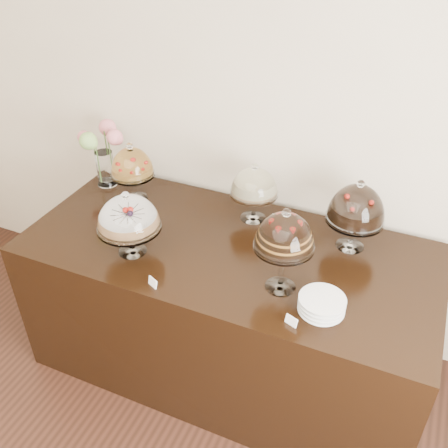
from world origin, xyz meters
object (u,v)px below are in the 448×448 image
at_px(flower_vase, 102,149).
at_px(display_counter, 227,308).
at_px(cake_stand_dark_choco, 357,207).
at_px(plate_stack, 322,304).
at_px(cake_stand_choco_layer, 285,235).
at_px(cake_stand_cheesecake, 254,185).
at_px(cake_stand_sugar_sponge, 128,216).
at_px(cake_stand_fruit_tart, 132,165).

bearing_deg(flower_vase, display_counter, -17.56).
height_order(cake_stand_dark_choco, plate_stack, cake_stand_dark_choco).
xyz_separation_m(cake_stand_choco_layer, cake_stand_dark_choco, (0.24, 0.46, -0.06)).
bearing_deg(plate_stack, cake_stand_cheesecake, 133.40).
xyz_separation_m(cake_stand_choco_layer, flower_vase, (-1.33, 0.50, -0.06)).
height_order(cake_stand_choco_layer, flower_vase, cake_stand_choco_layer).
bearing_deg(cake_stand_choco_layer, cake_stand_sugar_sponge, -176.76).
bearing_deg(cake_stand_choco_layer, flower_vase, 159.52).
xyz_separation_m(cake_stand_sugar_sponge, cake_stand_choco_layer, (0.80, 0.05, 0.08)).
bearing_deg(display_counter, cake_stand_sugar_sponge, -152.34).
bearing_deg(cake_stand_cheesecake, display_counter, -94.28).
bearing_deg(cake_stand_cheesecake, cake_stand_fruit_tart, -173.75).
bearing_deg(cake_stand_dark_choco, cake_stand_cheesecake, 175.49).
bearing_deg(display_counter, cake_stand_cheesecake, 85.72).
relative_size(cake_stand_dark_choco, cake_stand_fruit_tart, 1.09).
xyz_separation_m(cake_stand_sugar_sponge, plate_stack, (1.02, -0.03, -0.19)).
bearing_deg(cake_stand_dark_choco, cake_stand_fruit_tart, -178.42).
distance_m(cake_stand_cheesecake, cake_stand_dark_choco, 0.57).
distance_m(display_counter, flower_vase, 1.23).
relative_size(cake_stand_sugar_sponge, cake_stand_fruit_tart, 0.99).
relative_size(cake_stand_cheesecake, flower_vase, 0.88).
bearing_deg(flower_vase, cake_stand_cheesecake, 0.39).
xyz_separation_m(display_counter, cake_stand_choco_layer, (0.35, -0.19, 0.76)).
xyz_separation_m(flower_vase, plate_stack, (1.55, -0.58, -0.21)).
distance_m(cake_stand_sugar_sponge, cake_stand_fruit_tart, 0.54).
relative_size(cake_stand_choco_layer, cake_stand_fruit_tart, 1.21).
height_order(cake_stand_choco_layer, cake_stand_fruit_tart, cake_stand_choco_layer).
bearing_deg(cake_stand_cheesecake, cake_stand_dark_choco, -4.51).
bearing_deg(cake_stand_fruit_tart, flower_vase, 163.83).
bearing_deg(display_counter, cake_stand_dark_choco, 24.46).
relative_size(flower_vase, plate_stack, 1.94).
bearing_deg(flower_vase, cake_stand_sugar_sponge, -45.68).
height_order(cake_stand_choco_layer, cake_stand_cheesecake, cake_stand_choco_layer).
xyz_separation_m(cake_stand_cheesecake, cake_stand_fruit_tart, (-0.74, -0.08, 0.01)).
bearing_deg(cake_stand_cheesecake, flower_vase, -179.61).
distance_m(cake_stand_dark_choco, cake_stand_fruit_tart, 1.31).
xyz_separation_m(display_counter, cake_stand_fruit_tart, (-0.72, 0.23, 0.68)).
bearing_deg(plate_stack, cake_stand_dark_choco, 87.98).
bearing_deg(display_counter, flower_vase, 162.44).
height_order(cake_stand_choco_layer, cake_stand_dark_choco, cake_stand_choco_layer).
distance_m(cake_stand_sugar_sponge, flower_vase, 0.76).
distance_m(display_counter, cake_stand_cheesecake, 0.74).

